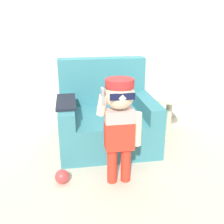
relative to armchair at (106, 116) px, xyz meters
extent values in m
plane|color=#BCB29E|center=(0.08, -0.21, -0.32)|extent=(10.00, 10.00, 0.00)
cube|color=silver|center=(0.08, 0.65, 0.98)|extent=(10.00, 0.05, 2.60)
cube|color=teal|center=(0.00, -0.08, -0.13)|extent=(1.09, 1.02, 0.39)
cube|color=teal|center=(0.00, 0.33, 0.36)|extent=(1.09, 0.21, 0.58)
cube|color=teal|center=(-0.46, -0.18, 0.16)|extent=(0.17, 0.82, 0.18)
cube|color=teal|center=(0.46, -0.18, 0.16)|extent=(0.17, 0.82, 0.18)
cube|color=black|center=(-0.46, -0.18, 0.26)|extent=(0.21, 0.56, 0.03)
cylinder|color=red|center=(-0.06, -0.88, -0.15)|extent=(0.09, 0.09, 0.35)
cylinder|color=red|center=(0.06, -0.88, -0.15)|extent=(0.09, 0.09, 0.35)
cube|color=red|center=(0.00, -0.88, 0.15)|extent=(0.26, 0.15, 0.26)
cube|color=#B29993|center=(0.00, -0.88, 0.33)|extent=(0.26, 0.15, 0.11)
sphere|color=beige|center=(0.00, -0.88, 0.52)|extent=(0.26, 0.26, 0.26)
cylinder|color=#B22828|center=(0.00, -0.88, 0.62)|extent=(0.24, 0.24, 0.07)
cube|color=#B22828|center=(0.00, -0.76, 0.59)|extent=(0.15, 0.11, 0.01)
cube|color=#0F1433|center=(0.00, -0.99, 0.54)|extent=(0.20, 0.01, 0.06)
cylinder|color=beige|center=(0.16, -0.88, 0.20)|extent=(0.07, 0.07, 0.31)
cylinder|color=beige|center=(-0.15, -0.88, 0.44)|extent=(0.10, 0.07, 0.19)
cube|color=gray|center=(-0.15, -0.89, 0.52)|extent=(0.02, 0.07, 0.13)
cylinder|color=beige|center=(0.82, 0.03, -0.31)|extent=(0.27, 0.27, 0.02)
cylinder|color=beige|center=(0.82, 0.03, -0.08)|extent=(0.07, 0.07, 0.48)
cylinder|color=beige|center=(0.82, 0.03, 0.17)|extent=(0.41, 0.41, 0.02)
sphere|color=#D13838|center=(-0.53, -0.82, -0.26)|extent=(0.13, 0.13, 0.13)
camera|label=1|loc=(-0.40, -2.94, 1.13)|focal=42.00mm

